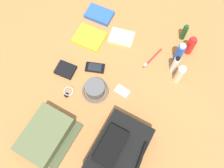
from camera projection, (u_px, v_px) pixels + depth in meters
name	position (u px, v px, depth m)	size (l,w,h in m)	color
ground_plane	(112.00, 87.00, 1.42)	(2.64, 2.02, 0.02)	#A66D39
backpack	(118.00, 151.00, 1.20)	(0.37, 0.27, 0.15)	black
toiletry_pouch	(46.00, 136.00, 1.26)	(0.30, 0.27, 0.08)	#56603D
bucket_hat	(95.00, 89.00, 1.37)	(0.15, 0.15, 0.07)	#555555
shampoo_bottle	(184.00, 32.00, 1.48)	(0.03, 0.03, 0.12)	#19471E
sunscreen_spray	(190.00, 46.00, 1.44)	(0.05, 0.05, 0.13)	red
deodorant_spray	(180.00, 53.00, 1.41)	(0.04, 0.04, 0.15)	blue
toothpaste_tube	(175.00, 64.00, 1.38)	(0.03, 0.03, 0.15)	white
lotion_bottle	(179.00, 74.00, 1.35)	(0.04, 0.04, 0.16)	beige
paperback_novel	(99.00, 15.00, 1.59)	(0.12, 0.18, 0.03)	blue
travel_guidebook	(89.00, 38.00, 1.52)	(0.16, 0.19, 0.02)	yellow
cell_phone	(95.00, 68.00, 1.44)	(0.09, 0.13, 0.01)	black
media_player	(122.00, 91.00, 1.39)	(0.07, 0.09, 0.01)	#B7B7BC
wristwatch	(68.00, 92.00, 1.39)	(0.07, 0.06, 0.01)	#99999E
toothbrush	(152.00, 59.00, 1.47)	(0.17, 0.07, 0.02)	red
wallet	(66.00, 70.00, 1.43)	(0.09, 0.11, 0.02)	black
notepad	(122.00, 37.00, 1.53)	(0.11, 0.15, 0.02)	beige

